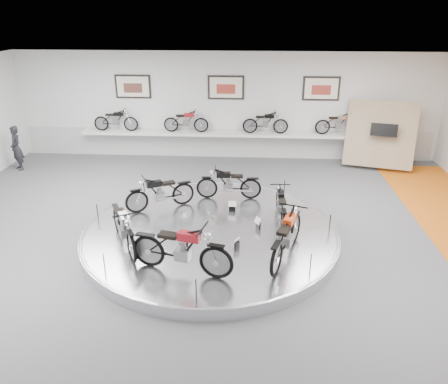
# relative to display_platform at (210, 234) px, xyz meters

# --- Properties ---
(floor) EXTENTS (16.00, 16.00, 0.00)m
(floor) POSITION_rel_display_platform_xyz_m (0.00, -0.30, -0.15)
(floor) COLOR #4F4F51
(floor) RESTS_ON ground
(ceiling) EXTENTS (16.00, 16.00, 0.00)m
(ceiling) POSITION_rel_display_platform_xyz_m (0.00, -0.30, 3.85)
(ceiling) COLOR white
(ceiling) RESTS_ON wall_back
(wall_back) EXTENTS (16.00, 0.00, 16.00)m
(wall_back) POSITION_rel_display_platform_xyz_m (0.00, 6.70, 1.85)
(wall_back) COLOR silver
(wall_back) RESTS_ON floor
(dado_band) EXTENTS (15.68, 0.04, 1.10)m
(dado_band) POSITION_rel_display_platform_xyz_m (0.00, 6.68, 0.40)
(dado_band) COLOR #BCBCBA
(dado_band) RESTS_ON floor
(display_platform) EXTENTS (6.40, 6.40, 0.30)m
(display_platform) POSITION_rel_display_platform_xyz_m (0.00, 0.00, 0.00)
(display_platform) COLOR silver
(display_platform) RESTS_ON floor
(platform_rim) EXTENTS (6.40, 6.40, 0.10)m
(platform_rim) POSITION_rel_display_platform_xyz_m (0.00, 0.00, 0.12)
(platform_rim) COLOR #B2B2BA
(platform_rim) RESTS_ON display_platform
(shelf) EXTENTS (11.00, 0.55, 0.10)m
(shelf) POSITION_rel_display_platform_xyz_m (0.00, 6.40, 0.85)
(shelf) COLOR silver
(shelf) RESTS_ON wall_back
(poster_left) EXTENTS (1.35, 0.06, 0.88)m
(poster_left) POSITION_rel_display_platform_xyz_m (-3.50, 6.66, 2.55)
(poster_left) COLOR white
(poster_left) RESTS_ON wall_back
(poster_center) EXTENTS (1.35, 0.06, 0.88)m
(poster_center) POSITION_rel_display_platform_xyz_m (0.00, 6.66, 2.55)
(poster_center) COLOR white
(poster_center) RESTS_ON wall_back
(poster_right) EXTENTS (1.35, 0.06, 0.88)m
(poster_right) POSITION_rel_display_platform_xyz_m (3.50, 6.66, 2.55)
(poster_right) COLOR white
(poster_right) RESTS_ON wall_back
(display_panel) EXTENTS (2.56, 1.52, 2.30)m
(display_panel) POSITION_rel_display_platform_xyz_m (5.60, 5.80, 1.10)
(display_panel) COLOR tan
(display_panel) RESTS_ON floor
(shelf_bike_a) EXTENTS (1.22, 0.43, 0.73)m
(shelf_bike_a) POSITION_rel_display_platform_xyz_m (-4.20, 6.40, 1.27)
(shelf_bike_a) COLOR black
(shelf_bike_a) RESTS_ON shelf
(shelf_bike_b) EXTENTS (1.22, 0.43, 0.73)m
(shelf_bike_b) POSITION_rel_display_platform_xyz_m (-1.50, 6.40, 1.27)
(shelf_bike_b) COLOR maroon
(shelf_bike_b) RESTS_ON shelf
(shelf_bike_c) EXTENTS (1.22, 0.43, 0.73)m
(shelf_bike_c) POSITION_rel_display_platform_xyz_m (1.50, 6.40, 1.27)
(shelf_bike_c) COLOR black
(shelf_bike_c) RESTS_ON shelf
(shelf_bike_d) EXTENTS (1.22, 0.43, 0.73)m
(shelf_bike_d) POSITION_rel_display_platform_xyz_m (4.20, 6.40, 1.27)
(shelf_bike_d) COLOR #A5A6AA
(shelf_bike_d) RESTS_ON shelf
(bike_a) EXTENTS (0.62, 1.56, 0.90)m
(bike_a) POSITION_rel_display_platform_xyz_m (1.77, 0.54, 0.60)
(bike_a) COLOR black
(bike_a) RESTS_ON display_platform
(bike_b) EXTENTS (1.61, 0.60, 0.94)m
(bike_b) POSITION_rel_display_platform_xyz_m (0.36, 1.95, 0.62)
(bike_b) COLOR black
(bike_b) RESTS_ON display_platform
(bike_c) EXTENTS (1.74, 1.30, 0.97)m
(bike_c) POSITION_rel_display_platform_xyz_m (-1.48, 1.13, 0.64)
(bike_c) COLOR black
(bike_c) RESTS_ON display_platform
(bike_d) EXTENTS (1.40, 1.86, 1.04)m
(bike_d) POSITION_rel_display_platform_xyz_m (-1.90, -1.00, 0.67)
(bike_d) COLOR #A5A6AA
(bike_d) RESTS_ON display_platform
(bike_e) EXTENTS (2.01, 1.11, 1.12)m
(bike_e) POSITION_rel_display_platform_xyz_m (-0.41, -1.96, 0.71)
(bike_e) COLOR maroon
(bike_e) RESTS_ON display_platform
(bike_f) EXTENTS (1.26, 1.98, 1.10)m
(bike_f) POSITION_rel_display_platform_xyz_m (1.80, -1.25, 0.70)
(bike_f) COLOR red
(bike_f) RESTS_ON display_platform
(visitor) EXTENTS (0.69, 0.68, 1.60)m
(visitor) POSITION_rel_display_platform_xyz_m (-7.40, 4.76, 0.65)
(visitor) COLOR black
(visitor) RESTS_ON floor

